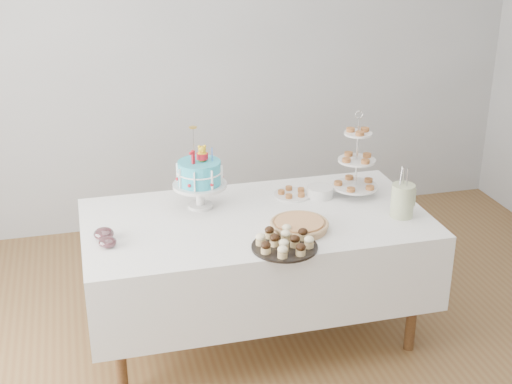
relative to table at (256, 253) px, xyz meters
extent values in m
plane|color=brown|center=(0.00, -0.30, -0.54)|extent=(5.00, 5.00, 0.00)
cube|color=#999B9E|center=(0.00, 1.70, 0.81)|extent=(5.00, 0.04, 2.70)
cube|color=silver|center=(0.00, 0.00, 0.00)|extent=(1.92, 1.02, 0.45)
cylinder|color=brown|center=(-0.82, -0.37, -0.21)|extent=(0.06, 0.06, 0.67)
cylinder|color=brown|center=(0.82, -0.37, -0.21)|extent=(0.06, 0.06, 0.67)
cylinder|color=brown|center=(-0.82, 0.37, -0.21)|extent=(0.06, 0.06, 0.67)
cylinder|color=brown|center=(0.82, 0.37, -0.21)|extent=(0.06, 0.06, 0.67)
cylinder|color=#2EB0C9|center=(-0.28, 0.22, 0.44)|extent=(0.24, 0.24, 0.13)
torus|color=white|center=(-0.28, 0.22, 0.45)|extent=(0.26, 0.26, 0.01)
cube|color=red|center=(-0.31, 0.19, 0.55)|extent=(0.03, 0.02, 0.08)
cylinder|color=blue|center=(-0.20, 0.21, 0.55)|extent=(0.01, 0.01, 0.08)
cylinder|color=silver|center=(-0.30, 0.24, 0.60)|extent=(0.00, 0.00, 0.19)
cylinder|color=gold|center=(-0.30, 0.24, 0.70)|extent=(0.05, 0.05, 0.01)
cylinder|color=black|center=(0.05, -0.40, 0.23)|extent=(0.34, 0.34, 0.01)
ellipsoid|color=black|center=(-0.02, -0.40, 0.28)|extent=(0.05, 0.05, 0.04)
ellipsoid|color=beige|center=(0.11, -0.40, 0.28)|extent=(0.05, 0.05, 0.04)
cylinder|color=tan|center=(0.18, -0.21, 0.25)|extent=(0.30, 0.30, 0.04)
cylinder|color=#BA7B48|center=(0.18, -0.21, 0.27)|extent=(0.26, 0.26, 0.02)
torus|color=tan|center=(0.18, -0.21, 0.26)|extent=(0.32, 0.32, 0.02)
cylinder|color=silver|center=(0.65, 0.16, 0.47)|extent=(0.01, 0.01, 0.48)
cylinder|color=silver|center=(0.65, 0.16, 0.29)|extent=(0.27, 0.27, 0.01)
cylinder|color=silver|center=(0.65, 0.16, 0.45)|extent=(0.22, 0.22, 0.01)
cylinder|color=silver|center=(0.65, 0.16, 0.61)|extent=(0.16, 0.16, 0.01)
torus|color=silver|center=(0.65, 0.16, 0.73)|extent=(0.05, 0.01, 0.05)
cylinder|color=silver|center=(0.44, 0.19, 0.26)|extent=(0.16, 0.16, 0.06)
cylinder|color=silver|center=(0.29, 0.24, 0.23)|extent=(0.23, 0.23, 0.01)
ellipsoid|color=silver|center=(-0.83, -0.16, 0.25)|extent=(0.09, 0.09, 0.06)
cylinder|color=#590711|center=(-0.83, -0.16, 0.25)|extent=(0.06, 0.06, 0.03)
ellipsoid|color=silver|center=(-0.84, -0.06, 0.26)|extent=(0.11, 0.11, 0.06)
cylinder|color=#590711|center=(-0.84, -0.06, 0.25)|extent=(0.07, 0.07, 0.03)
cylinder|color=beige|center=(0.79, -0.19, 0.32)|extent=(0.13, 0.13, 0.19)
cylinder|color=beige|center=(0.86, -0.20, 0.34)|extent=(0.01, 0.01, 0.10)
camera|label=1|loc=(-0.91, -3.50, 1.90)|focal=50.00mm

